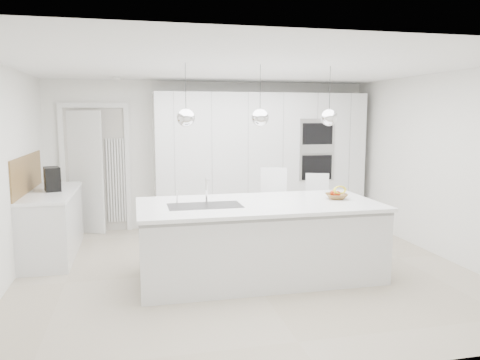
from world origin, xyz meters
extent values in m
plane|color=#B8AB94|center=(0.00, 0.00, 0.00)|extent=(5.50, 5.50, 0.00)
plane|color=white|center=(0.00, 2.50, 1.25)|extent=(5.50, 0.00, 5.50)
plane|color=white|center=(-2.75, 0.00, 1.25)|extent=(0.00, 5.00, 5.00)
plane|color=white|center=(0.00, 0.00, 2.50)|extent=(5.50, 5.50, 0.00)
cube|color=silver|center=(0.80, 2.20, 1.15)|extent=(3.60, 0.60, 2.30)
cube|color=white|center=(-2.20, 2.42, 1.00)|extent=(0.76, 0.38, 2.00)
cube|color=silver|center=(-2.45, 1.20, 0.43)|extent=(0.60, 1.80, 0.86)
cube|color=white|center=(-2.45, 1.20, 0.88)|extent=(0.62, 1.82, 0.04)
cube|color=olive|center=(-2.74, 1.20, 1.15)|extent=(0.02, 1.80, 0.50)
cube|color=silver|center=(0.10, -0.30, 0.43)|extent=(2.80, 1.20, 0.86)
cube|color=white|center=(0.10, -0.25, 0.88)|extent=(2.84, 1.40, 0.04)
cylinder|color=white|center=(-0.50, -0.10, 1.05)|extent=(0.02, 0.02, 0.30)
sphere|color=white|center=(-0.75, -0.30, 1.90)|extent=(0.20, 0.20, 0.20)
sphere|color=white|center=(0.10, -0.30, 1.90)|extent=(0.20, 0.20, 0.20)
sphere|color=white|center=(0.95, -0.30, 1.90)|extent=(0.20, 0.20, 0.20)
imported|color=olive|center=(1.11, -0.23, 0.93)|extent=(0.32, 0.32, 0.07)
cube|color=black|center=(-2.43, 1.23, 1.06)|extent=(0.27, 0.34, 0.33)
sphere|color=#B32F0F|center=(1.10, -0.26, 0.97)|extent=(0.07, 0.07, 0.07)
sphere|color=#B32F0F|center=(1.09, -0.16, 0.97)|extent=(0.07, 0.07, 0.07)
sphere|color=#B32F0F|center=(1.09, -0.25, 0.96)|extent=(0.07, 0.07, 0.07)
torus|color=yellow|center=(1.14, -0.26, 1.02)|extent=(0.24, 0.17, 0.21)
camera|label=1|loc=(-1.32, -5.53, 1.93)|focal=35.00mm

